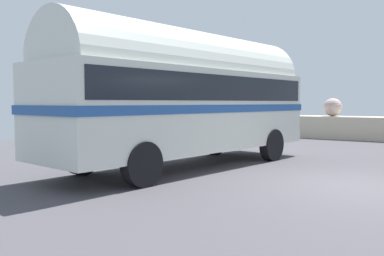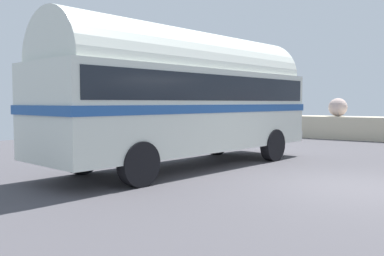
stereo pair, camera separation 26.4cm
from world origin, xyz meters
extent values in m
cube|color=#464449|center=(0.00, 0.00, 0.01)|extent=(32.00, 26.00, 0.02)
cube|color=tan|center=(-12.49, 12.23, 1.68)|extent=(1.25, 1.34, 1.17)
sphere|color=#AFBC99|center=(-9.13, 12.00, 1.72)|extent=(1.24, 1.24, 1.24)
sphere|color=beige|center=(-6.01, 11.52, 1.50)|extent=(0.81, 0.81, 0.81)
sphere|color=#C3A9A0|center=(-3.73, 11.71, 1.55)|extent=(0.89, 0.89, 0.89)
cylinder|color=black|center=(-5.24, 2.89, 0.50)|extent=(0.41, 0.99, 0.96)
cylinder|color=black|center=(-3.06, 2.59, 0.50)|extent=(0.41, 0.99, 0.96)
cylinder|color=black|center=(-5.94, -2.28, 0.50)|extent=(0.41, 0.99, 0.96)
cylinder|color=black|center=(-3.75, -2.57, 0.50)|extent=(0.41, 0.99, 0.96)
cube|color=silver|center=(-4.50, 0.16, 1.57)|extent=(3.50, 8.64, 2.10)
cylinder|color=silver|center=(-4.50, 0.16, 2.62)|extent=(3.25, 8.29, 2.20)
cube|color=#255195|center=(-4.50, 0.16, 1.63)|extent=(3.56, 8.73, 0.20)
cube|color=black|center=(-4.50, 0.16, 2.15)|extent=(3.49, 8.32, 0.64)
cube|color=silver|center=(-3.93, 4.39, 0.70)|extent=(2.28, 0.46, 0.28)
camera|label=1|loc=(1.86, -9.04, 1.79)|focal=38.55mm
camera|label=2|loc=(2.08, -8.89, 1.79)|focal=38.55mm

